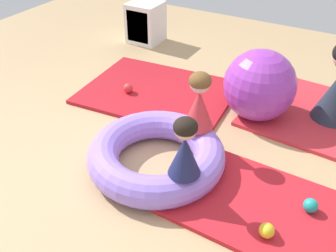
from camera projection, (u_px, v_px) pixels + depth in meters
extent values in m
plane|color=tan|center=(140.00, 164.00, 3.38)|extent=(8.00, 8.00, 0.00)
cube|color=red|center=(255.00, 205.00, 2.96)|extent=(1.33, 0.97, 0.04)
cube|color=#B21923|center=(158.00, 92.00, 4.38)|extent=(1.72, 1.36, 0.04)
cube|color=red|center=(331.00, 119.00, 3.93)|extent=(1.69, 1.40, 0.04)
torus|color=#9975EA|center=(156.00, 155.00, 3.28)|extent=(1.17, 1.17, 0.26)
cone|color=navy|center=(185.00, 156.00, 2.80)|extent=(0.25, 0.25, 0.33)
sphere|color=#DBAD89|center=(185.00, 129.00, 2.67)|extent=(0.16, 0.16, 0.16)
ellipsoid|color=black|center=(186.00, 127.00, 2.66)|extent=(0.18, 0.18, 0.14)
cone|color=red|center=(199.00, 109.00, 3.30)|extent=(0.33, 0.33, 0.35)
sphere|color=beige|center=(200.00, 83.00, 3.15)|extent=(0.17, 0.17, 0.17)
ellipsoid|color=brown|center=(200.00, 81.00, 3.14)|extent=(0.19, 0.19, 0.15)
sphere|color=teal|center=(311.00, 206.00, 2.85)|extent=(0.11, 0.11, 0.11)
sphere|color=yellow|center=(267.00, 230.00, 2.66)|extent=(0.11, 0.11, 0.11)
sphere|color=red|center=(128.00, 88.00, 4.30)|extent=(0.11, 0.11, 0.11)
sphere|color=green|center=(185.00, 186.00, 3.06)|extent=(0.06, 0.06, 0.06)
sphere|color=purple|center=(260.00, 85.00, 3.81)|extent=(0.72, 0.72, 0.72)
cube|color=white|center=(146.00, 22.00, 5.49)|extent=(0.44, 0.44, 0.56)
cube|color=#2D2D33|center=(141.00, 25.00, 5.40)|extent=(0.34, 0.20, 0.44)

